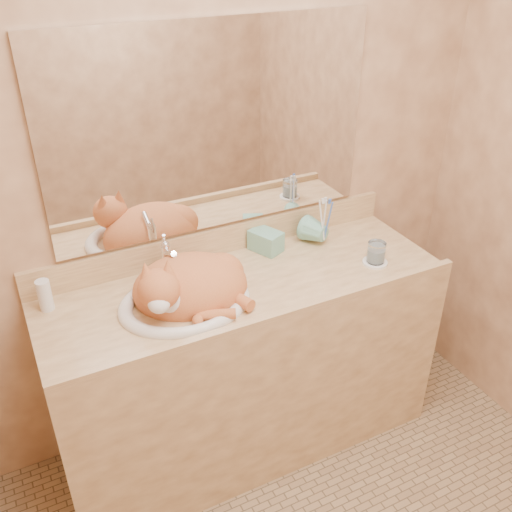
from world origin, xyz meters
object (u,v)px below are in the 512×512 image
sink_basin (184,287)px  soap_dispenser (279,234)px  toothbrush_cup (324,235)px  water_glass (376,252)px  cat (187,284)px  vanity_counter (247,366)px

sink_basin → soap_dispenser: (0.48, 0.15, 0.03)m
toothbrush_cup → water_glass: size_ratio=1.33×
cat → soap_dispenser: size_ratio=2.14×
soap_dispenser → water_glass: 0.41m
vanity_counter → water_glass: (0.54, -0.10, 0.48)m
vanity_counter → cat: (-0.24, -0.01, 0.50)m
vanity_counter → toothbrush_cup: size_ratio=13.84×
sink_basin → soap_dispenser: size_ratio=2.40×
sink_basin → cat: bearing=29.8°
toothbrush_cup → soap_dispenser: bearing=174.5°
cat → toothbrush_cup: 0.68m
vanity_counter → soap_dispenser: bearing=31.3°
cat → toothbrush_cup: cat is taller
cat → toothbrush_cup: bearing=22.0°
sink_basin → soap_dispenser: bearing=10.7°
toothbrush_cup → cat: bearing=-170.0°
water_glass → cat: bearing=172.9°
vanity_counter → water_glass: size_ratio=18.43×
soap_dispenser → toothbrush_cup: size_ratio=1.75×
vanity_counter → toothbrush_cup: toothbrush_cup is taller
toothbrush_cup → sink_basin: bearing=-169.2°
water_glass → soap_dispenser: bearing=144.1°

